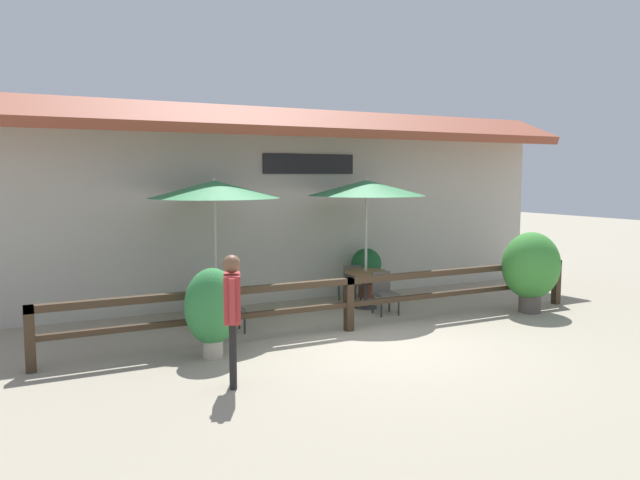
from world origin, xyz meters
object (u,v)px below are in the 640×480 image
at_px(potted_plant_small_flowering, 212,308).
at_px(chair_middle_streetside, 384,291).
at_px(dining_table_near, 216,291).
at_px(chair_near_wallside, 208,293).
at_px(potted_plant_corner_fern, 531,267).
at_px(dining_table_middle, 366,278).
at_px(patio_umbrella_near, 214,190).
at_px(patio_umbrella_middle, 366,188).
at_px(pedestrian, 232,303).
at_px(chair_near_streetside, 230,306).
at_px(chair_middle_wallside, 351,281).
at_px(potted_plant_entrance_palm, 366,267).

bearing_deg(potted_plant_small_flowering, chair_middle_streetside, 18.94).
height_order(dining_table_near, chair_near_wallside, chair_near_wallside).
bearing_deg(potted_plant_corner_fern, dining_table_middle, 145.44).
bearing_deg(chair_middle_streetside, potted_plant_small_flowering, -155.99).
distance_m(patio_umbrella_near, potted_plant_small_flowering, 2.80).
height_order(patio_umbrella_middle, pedestrian, patio_umbrella_middle).
xyz_separation_m(patio_umbrella_near, potted_plant_small_flowering, (-0.73, -2.08, -1.73)).
relative_size(patio_umbrella_near, chair_near_streetside, 3.24).
xyz_separation_m(chair_near_wallside, potted_plant_small_flowering, (-0.78, -2.77, 0.30)).
distance_m(dining_table_near, chair_middle_streetside, 3.31).
bearing_deg(chair_middle_wallside, patio_umbrella_middle, 101.38).
height_order(chair_near_streetside, potted_plant_small_flowering, potted_plant_small_flowering).
bearing_deg(chair_near_streetside, pedestrian, -102.75).
bearing_deg(patio_umbrella_middle, potted_plant_small_flowering, -152.93).
height_order(dining_table_middle, potted_plant_entrance_palm, potted_plant_entrance_palm).
relative_size(chair_near_wallside, potted_plant_entrance_palm, 0.75).
relative_size(chair_middle_wallside, potted_plant_corner_fern, 0.51).
bearing_deg(potted_plant_corner_fern, potted_plant_small_flowering, -178.89).
height_order(chair_middle_streetside, potted_plant_corner_fern, potted_plant_corner_fern).
xyz_separation_m(potted_plant_entrance_palm, pedestrian, (-4.70, -4.37, 0.43)).
relative_size(chair_middle_streetside, chair_middle_wallside, 1.00).
xyz_separation_m(dining_table_near, chair_middle_streetside, (3.23, -0.73, -0.16)).
xyz_separation_m(chair_middle_streetside, chair_middle_wallside, (-0.02, 1.30, 0.00)).
xyz_separation_m(chair_near_streetside, chair_near_wallside, (0.01, 1.37, 0.00)).
bearing_deg(potted_plant_small_flowering, chair_near_streetside, 61.42).
bearing_deg(patio_umbrella_near, chair_middle_wallside, 10.07).
relative_size(chair_middle_streetside, potted_plant_entrance_palm, 0.75).
xyz_separation_m(dining_table_near, patio_umbrella_middle, (3.20, -0.08, 1.87)).
height_order(dining_table_near, chair_middle_wallside, chair_middle_wallside).
bearing_deg(chair_middle_streetside, dining_table_near, 172.40).
xyz_separation_m(chair_near_wallside, chair_middle_streetside, (3.18, -1.41, 0.00)).
xyz_separation_m(patio_umbrella_near, chair_near_streetside, (0.04, -0.68, -2.03)).
distance_m(dining_table_middle, potted_plant_small_flowering, 4.41).
height_order(patio_umbrella_near, chair_near_streetside, patio_umbrella_near).
relative_size(potted_plant_small_flowering, potted_plant_entrance_palm, 1.23).
bearing_deg(pedestrian, chair_middle_wallside, 154.11).
distance_m(potted_plant_small_flowering, pedestrian, 1.44).
xyz_separation_m(chair_near_streetside, potted_plant_entrance_palm, (3.77, 1.58, 0.23)).
relative_size(chair_near_streetside, potted_plant_small_flowering, 0.61).
relative_size(dining_table_middle, chair_middle_wallside, 1.05).
xyz_separation_m(dining_table_near, potted_plant_corner_fern, (5.92, -1.95, 0.30)).
xyz_separation_m(patio_umbrella_middle, dining_table_middle, (-0.00, 0.00, -1.87)).
relative_size(dining_table_middle, potted_plant_small_flowering, 0.64).
height_order(chair_near_streetside, chair_middle_wallside, same).
distance_m(chair_middle_streetside, pedestrian, 5.00).
bearing_deg(potted_plant_entrance_palm, potted_plant_small_flowering, -146.66).
xyz_separation_m(patio_umbrella_near, dining_table_near, (0.00, -0.00, -1.87)).
bearing_deg(potted_plant_small_flowering, chair_middle_wallside, 33.97).
xyz_separation_m(patio_umbrella_near, patio_umbrella_middle, (3.20, -0.08, 0.00)).
bearing_deg(pedestrian, chair_near_wallside, -173.23).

